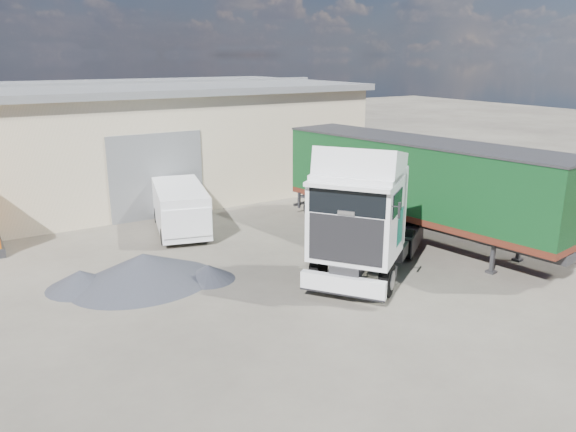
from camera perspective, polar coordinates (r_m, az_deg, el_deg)
ground at (r=16.90m, az=4.84°, el=-7.28°), size 120.00×120.00×0.00m
warehouse at (r=28.94m, az=-24.71°, el=6.61°), size 30.60×12.60×5.42m
brick_boundary_wall at (r=28.30m, az=16.73°, el=4.30°), size 0.35×26.00×2.50m
tractor_unit at (r=17.21m, az=7.67°, el=-0.60°), size 6.42×5.64×4.26m
box_trailer at (r=21.01m, az=12.96°, el=3.60°), size 4.26×11.58×3.77m
panel_van at (r=22.09m, az=-10.84°, el=0.66°), size 2.80×4.68×1.79m
gravel_heap at (r=17.61m, az=-14.70°, el=-5.28°), size 5.57×4.92×0.93m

